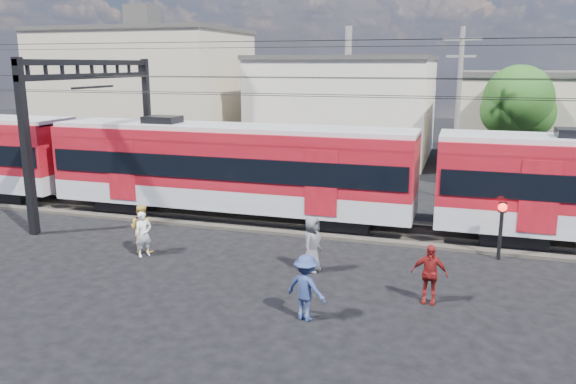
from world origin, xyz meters
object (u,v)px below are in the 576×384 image
at_px(commuter_train, 234,166).
at_px(pedestrian_a, 143,234).
at_px(crossing_signal, 501,220).
at_px(pedestrian_c, 306,288).

height_order(commuter_train, pedestrian_a, commuter_train).
bearing_deg(crossing_signal, pedestrian_c, -128.28).
distance_m(commuter_train, crossing_signal, 11.14).
xyz_separation_m(commuter_train, pedestrian_c, (5.68, -8.72, -1.49)).
bearing_deg(pedestrian_c, pedestrian_a, -6.32).
xyz_separation_m(pedestrian_a, crossing_signal, (12.13, 3.38, 0.64)).
relative_size(pedestrian_c, crossing_signal, 0.87).
height_order(pedestrian_c, crossing_signal, crossing_signal).
distance_m(commuter_train, pedestrian_c, 10.52).
height_order(commuter_train, crossing_signal, commuter_train).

